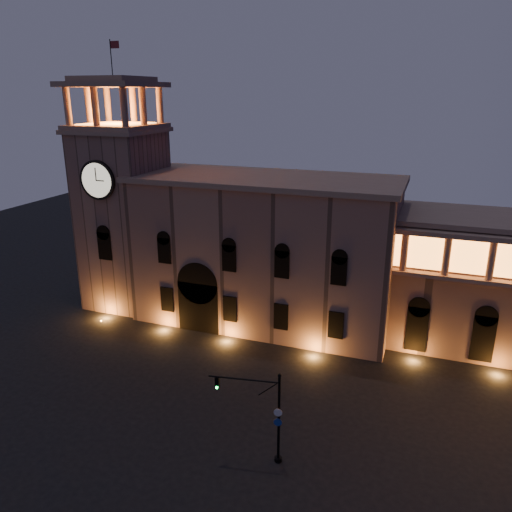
% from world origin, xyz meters
% --- Properties ---
extents(ground, '(160.00, 160.00, 0.00)m').
position_xyz_m(ground, '(0.00, 0.00, 0.00)').
color(ground, black).
rests_on(ground, ground).
extents(government_building, '(30.80, 12.80, 17.60)m').
position_xyz_m(government_building, '(-2.08, 21.93, 8.77)').
color(government_building, '#836256').
rests_on(government_building, ground).
extents(clock_tower, '(9.80, 9.80, 32.40)m').
position_xyz_m(clock_tower, '(-20.50, 20.98, 12.50)').
color(clock_tower, '#836256').
rests_on(clock_tower, ground).
extents(traffic_light, '(5.47, 1.29, 7.59)m').
position_xyz_m(traffic_light, '(6.30, -1.65, 3.99)').
color(traffic_light, black).
rests_on(traffic_light, ground).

